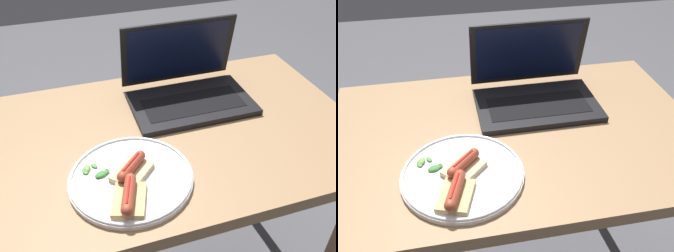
{
  "view_description": "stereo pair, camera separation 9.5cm",
  "coord_description": "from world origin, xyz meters",
  "views": [
    {
      "loc": [
        -0.27,
        -0.78,
        1.39
      ],
      "look_at": [
        -0.04,
        -0.05,
        0.82
      ],
      "focal_mm": 40.0,
      "sensor_mm": 36.0,
      "label": 1
    },
    {
      "loc": [
        -0.18,
        -0.8,
        1.39
      ],
      "look_at": [
        -0.04,
        -0.05,
        0.82
      ],
      "focal_mm": 40.0,
      "sensor_mm": 36.0,
      "label": 2
    }
  ],
  "objects": [
    {
      "name": "salad_pile",
      "position": [
        -0.24,
        -0.11,
        0.77
      ],
      "size": [
        0.06,
        0.06,
        0.01
      ],
      "color": "#387A33",
      "rests_on": "plate"
    },
    {
      "name": "laptop",
      "position": [
        0.09,
        0.14,
        0.8
      ],
      "size": [
        0.36,
        0.26,
        0.23
      ],
      "color": "black",
      "rests_on": "desk"
    },
    {
      "name": "sausage_toast_left",
      "position": [
        -0.16,
        -0.15,
        0.78
      ],
      "size": [
        0.12,
        0.12,
        0.04
      ],
      "rotation": [
        0.0,
        0.0,
        0.79
      ],
      "color": "#D6B784",
      "rests_on": "plate"
    },
    {
      "name": "plate",
      "position": [
        -0.16,
        -0.15,
        0.77
      ],
      "size": [
        0.29,
        0.29,
        0.02
      ],
      "color": "silver",
      "rests_on": "desk"
    },
    {
      "name": "sausage_toast_middle",
      "position": [
        -0.18,
        -0.23,
        0.79
      ],
      "size": [
        0.1,
        0.11,
        0.04
      ],
      "rotation": [
        0.0,
        0.0,
        4.39
      ],
      "color": "tan",
      "rests_on": "plate"
    },
    {
      "name": "desk",
      "position": [
        0.0,
        0.0,
        0.67
      ],
      "size": [
        1.03,
        0.67,
        0.76
      ],
      "color": "#93704C",
      "rests_on": "ground_plane"
    }
  ]
}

